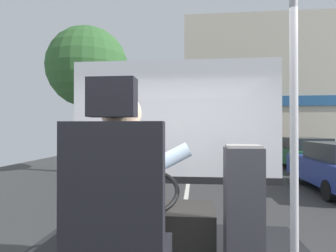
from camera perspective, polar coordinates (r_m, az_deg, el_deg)
The scene contains 11 objects.
ground at distance 10.69m, azimuth 4.29°, elevation -10.52°, with size 18.00×44.00×0.06m.
driver_seat at distance 1.51m, azimuth -10.11°, elevation -21.28°, with size 0.48×0.48×1.36m.
bus_driver at distance 1.56m, azimuth -8.86°, elevation -12.94°, with size 0.73×0.60×0.81m.
steering_console at distance 2.74m, azimuth -2.84°, elevation -19.77°, with size 1.10×0.98×0.78m.
handrail_pole at distance 1.69m, azimuth 24.28°, elevation -2.60°, with size 0.04×0.04×2.12m.
fare_box at distance 2.24m, azimuth 15.09°, elevation -16.68°, with size 0.27×0.24×1.00m.
windshield_panel at distance 3.35m, azimuth 1.27°, elevation -1.82°, with size 2.50×0.08×1.48m.
street_tree at distance 12.33m, azimuth -16.04°, elevation 11.33°, with size 3.32×3.32×6.05m.
shop_building at distance 20.43m, azimuth 19.04°, elevation 6.96°, with size 10.78×4.69×8.96m.
parked_car_green at distance 14.04m, azimuth 25.81°, elevation -4.95°, with size 1.84×4.23×1.43m.
parked_car_red at distance 18.76m, azimuth 18.79°, elevation -3.75°, with size 1.99×4.07×1.48m.
Camera 1 is at (0.26, -1.72, 1.83)m, focal length 29.93 mm.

